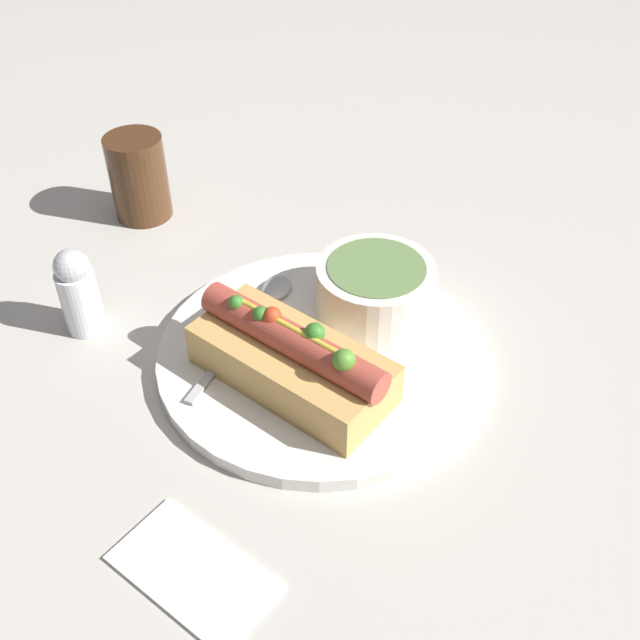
# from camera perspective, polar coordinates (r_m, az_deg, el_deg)

# --- Properties ---
(ground_plane) EXTENTS (4.00, 4.00, 0.00)m
(ground_plane) POSITION_cam_1_polar(r_m,az_deg,el_deg) (0.66, -0.00, -3.01)
(ground_plane) COLOR #BCB7AD
(dinner_plate) EXTENTS (0.28, 0.28, 0.01)m
(dinner_plate) POSITION_cam_1_polar(r_m,az_deg,el_deg) (0.66, -0.00, -2.60)
(dinner_plate) COLOR white
(dinner_plate) RESTS_ON ground_plane
(hot_dog) EXTENTS (0.18, 0.09, 0.07)m
(hot_dog) POSITION_cam_1_polar(r_m,az_deg,el_deg) (0.61, -2.14, -2.94)
(hot_dog) COLOR tan
(hot_dog) RESTS_ON dinner_plate
(soup_bowl) EXTENTS (0.11, 0.11, 0.05)m
(soup_bowl) POSITION_cam_1_polar(r_m,az_deg,el_deg) (0.67, 4.48, 2.32)
(soup_bowl) COLOR silver
(soup_bowl) RESTS_ON dinner_plate
(spoon) EXTENTS (0.08, 0.17, 0.01)m
(spoon) POSITION_cam_1_polar(r_m,az_deg,el_deg) (0.69, -4.42, 1.04)
(spoon) COLOR #B7B7BC
(spoon) RESTS_ON dinner_plate
(drinking_glass) EXTENTS (0.06, 0.06, 0.09)m
(drinking_glass) POSITION_cam_1_polar(r_m,az_deg,el_deg) (0.84, -13.66, 10.52)
(drinking_glass) COLOR #4C2D19
(drinking_glass) RESTS_ON ground_plane
(napkin) EXTENTS (0.12, 0.08, 0.01)m
(napkin) POSITION_cam_1_polar(r_m,az_deg,el_deg) (0.54, -9.70, -18.28)
(napkin) COLOR white
(napkin) RESTS_ON ground_plane
(salt_shaker) EXTENTS (0.03, 0.03, 0.09)m
(salt_shaker) POSITION_cam_1_polar(r_m,az_deg,el_deg) (0.70, -17.94, 2.09)
(salt_shaker) COLOR silver
(salt_shaker) RESTS_ON ground_plane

